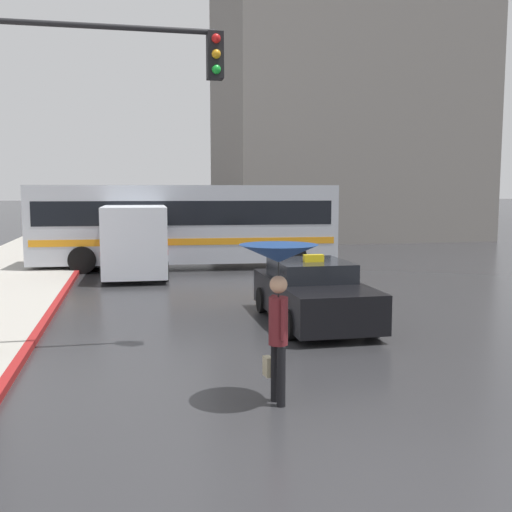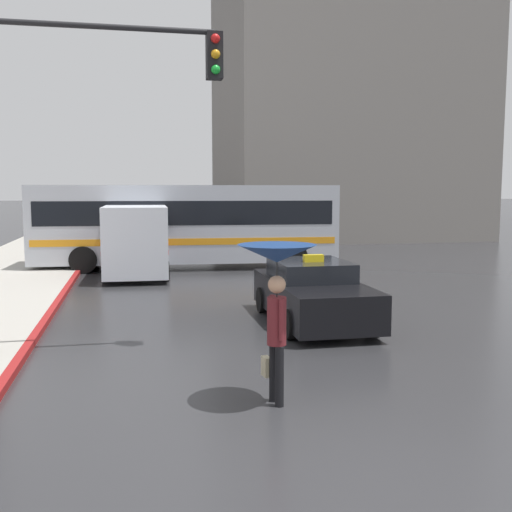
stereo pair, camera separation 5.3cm
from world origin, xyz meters
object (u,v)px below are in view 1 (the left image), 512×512
object	(u,v)px
pedestrian_with_umbrella	(278,274)
traffic_light	(80,116)
city_bus	(185,222)
taxi	(313,294)
ambulance_van	(135,237)

from	to	relation	value
pedestrian_with_umbrella	traffic_light	distance (m)	4.69
traffic_light	pedestrian_with_umbrella	bearing A→B (deg)	-47.35
city_bus	traffic_light	size ratio (longest dim) A/B	1.88
city_bus	pedestrian_with_umbrella	xyz separation A→B (m)	(-0.03, -14.65, 0.10)
taxi	pedestrian_with_umbrella	xyz separation A→B (m)	(-1.95, -4.75, 1.17)
taxi	city_bus	bearing A→B (deg)	-78.99
pedestrian_with_umbrella	traffic_light	bearing A→B (deg)	34.18
ambulance_van	pedestrian_with_umbrella	xyz separation A→B (m)	(1.83, -13.01, 0.49)
pedestrian_with_umbrella	traffic_light	xyz separation A→B (m)	(-2.74, 2.98, 2.36)
ambulance_van	traffic_light	distance (m)	10.47
taxi	city_bus	xyz separation A→B (m)	(-1.93, 9.90, 1.06)
city_bus	traffic_light	world-z (taller)	traffic_light
ambulance_van	traffic_light	size ratio (longest dim) A/B	0.85
ambulance_van	traffic_light	bearing A→B (deg)	85.89
traffic_light	city_bus	bearing A→B (deg)	76.65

